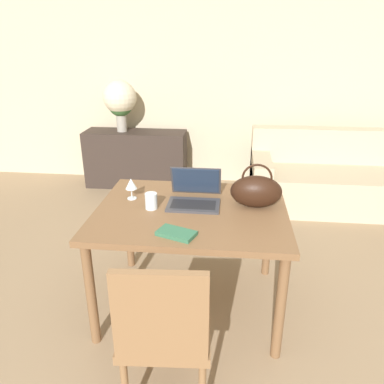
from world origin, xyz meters
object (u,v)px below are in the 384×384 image
object	(u,v)px
drinking_glass	(151,201)
handbag	(256,191)
couch	(331,181)
wine_glass	(131,184)
flower_vase	(120,100)
laptop	(195,193)
chair	(164,328)

from	to	relation	value
drinking_glass	handbag	bearing A→B (deg)	8.90
couch	handbag	bearing A→B (deg)	-117.89
wine_glass	flower_vase	xyz separation A→B (m)	(-0.69, 2.14, 0.23)
couch	wine_glass	distance (m)	2.60
wine_glass	laptop	bearing A→B (deg)	-0.62
chair	couch	distance (m)	3.08
chair	flower_vase	world-z (taller)	flower_vase
drinking_glass	handbag	size ratio (longest dim) A/B	0.32
drinking_glass	handbag	distance (m)	0.68
wine_glass	handbag	bearing A→B (deg)	-2.55
wine_glass	flower_vase	distance (m)	2.26
chair	wine_glass	bearing A→B (deg)	108.51
handbag	flower_vase	world-z (taller)	flower_vase
chair	laptop	world-z (taller)	laptop
chair	flower_vase	bearing A→B (deg)	105.34
laptop	drinking_glass	world-z (taller)	laptop
couch	wine_glass	xyz separation A→B (m)	(-1.81, -1.78, 0.57)
couch	laptop	distance (m)	2.31
laptop	flower_vase	xyz separation A→B (m)	(-1.12, 2.15, 0.27)
drinking_glass	wine_glass	world-z (taller)	wine_glass
drinking_glass	flower_vase	size ratio (longest dim) A/B	0.17
drinking_glass	chair	bearing A→B (deg)	-74.54
couch	drinking_glass	xyz separation A→B (m)	(-1.64, -1.93, 0.52)
chair	wine_glass	world-z (taller)	chair
wine_glass	handbag	size ratio (longest dim) A/B	0.44
laptop	drinking_glass	xyz separation A→B (m)	(-0.27, -0.14, -0.01)
wine_glass	handbag	world-z (taller)	handbag
couch	laptop	xyz separation A→B (m)	(-1.37, -1.79, 0.53)
couch	laptop	size ratio (longest dim) A/B	5.19
laptop	flower_vase	bearing A→B (deg)	117.64
laptop	couch	bearing A→B (deg)	52.57
couch	handbag	world-z (taller)	handbag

